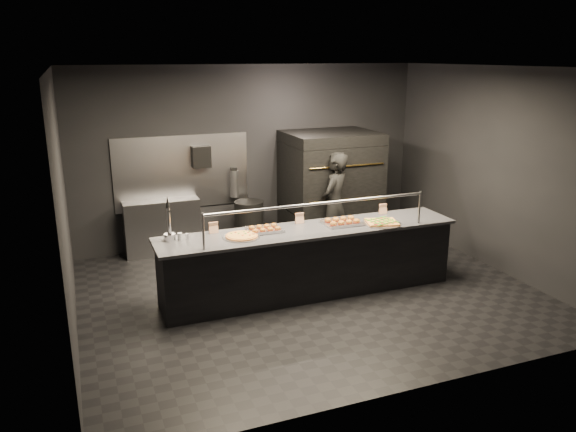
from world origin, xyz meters
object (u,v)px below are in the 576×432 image
object	(u,v)px
towel_dispenser	(201,157)
square_pizza	(382,222)
service_counter	(309,261)
fire_extinguisher	(234,183)
beer_tap	(169,228)
prep_shelf	(162,227)
slider_tray_a	(265,229)
slider_tray_b	(342,222)
worker	(334,205)
pizza_oven	(330,187)
trash_bin	(249,225)
round_pizza	(242,236)

from	to	relation	value
towel_dispenser	square_pizza	bearing A→B (deg)	-53.07
service_counter	fire_extinguisher	world-z (taller)	service_counter
beer_tap	square_pizza	distance (m)	2.85
prep_shelf	slider_tray_a	distance (m)	2.47
prep_shelf	fire_extinguisher	bearing A→B (deg)	3.66
beer_tap	slider_tray_b	bearing A→B (deg)	-3.73
fire_extinguisher	worker	size ratio (longest dim) A/B	0.30
towel_dispenser	fire_extinguisher	distance (m)	0.74
square_pizza	worker	size ratio (longest dim) A/B	0.31
pizza_oven	slider_tray_a	world-z (taller)	pizza_oven
slider_tray_a	pizza_oven	bearing A→B (deg)	44.83
service_counter	pizza_oven	size ratio (longest dim) A/B	2.15
prep_shelf	trash_bin	size ratio (longest dim) A/B	1.49
pizza_oven	prep_shelf	bearing A→B (deg)	171.46
slider_tray_b	worker	bearing A→B (deg)	68.92
service_counter	pizza_oven	xyz separation A→B (m)	(1.20, 1.90, 0.50)
square_pizza	trash_bin	xyz separation A→B (m)	(-1.21, 2.23, -0.54)
fire_extinguisher	slider_tray_b	world-z (taller)	fire_extinguisher
slider_tray_a	square_pizza	distance (m)	1.62
slider_tray_a	slider_tray_b	bearing A→B (deg)	-4.29
fire_extinguisher	square_pizza	world-z (taller)	fire_extinguisher
square_pizza	trash_bin	distance (m)	2.59
fire_extinguisher	worker	bearing A→B (deg)	-41.40
beer_tap	round_pizza	bearing A→B (deg)	-13.49
beer_tap	trash_bin	size ratio (longest dim) A/B	0.71
towel_dispenser	fire_extinguisher	bearing A→B (deg)	1.04
trash_bin	round_pizza	bearing A→B (deg)	-109.65
pizza_oven	towel_dispenser	distance (m)	2.23
service_counter	prep_shelf	distance (m)	2.82
slider_tray_b	worker	distance (m)	1.30
pizza_oven	square_pizza	size ratio (longest dim) A/B	3.65
towel_dispenser	beer_tap	distance (m)	2.43
slider_tray_b	round_pizza	bearing A→B (deg)	-177.73
service_counter	beer_tap	world-z (taller)	beer_tap
service_counter	trash_bin	xyz separation A→B (m)	(-0.20, 2.08, -0.06)
service_counter	worker	bearing A→B (deg)	52.17
service_counter	trash_bin	distance (m)	2.09
square_pizza	prep_shelf	bearing A→B (deg)	136.57
towel_dispenser	round_pizza	bearing A→B (deg)	-91.19
service_counter	square_pizza	world-z (taller)	service_counter
slider_tray_b	square_pizza	size ratio (longest dim) A/B	1.00
fire_extinguisher	round_pizza	size ratio (longest dim) A/B	1.07
round_pizza	trash_bin	xyz separation A→B (m)	(0.75, 2.10, -0.53)
service_counter	slider_tray_b	distance (m)	0.70
square_pizza	towel_dispenser	bearing A→B (deg)	126.93
fire_extinguisher	trash_bin	world-z (taller)	fire_extinguisher
prep_shelf	slider_tray_b	distance (m)	3.14
towel_dispenser	square_pizza	xyz separation A→B (m)	(1.91, -2.54, -0.61)
prep_shelf	slider_tray_b	size ratio (longest dim) A/B	2.30
square_pizza	slider_tray_a	bearing A→B (deg)	170.48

